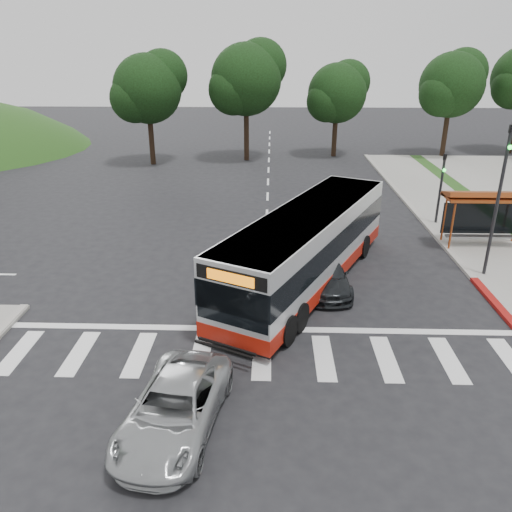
{
  "coord_description": "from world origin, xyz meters",
  "views": [
    {
      "loc": [
        0.23,
        -18.67,
        9.22
      ],
      "look_at": [
        -0.34,
        -0.37,
        1.6
      ],
      "focal_mm": 35.0,
      "sensor_mm": 36.0,
      "label": 1
    }
  ],
  "objects_px": {
    "transit_bus": "(308,248)",
    "silver_suv_south": "(175,408)",
    "dark_sedan": "(325,274)",
    "pedestrian": "(257,311)"
  },
  "relations": [
    {
      "from": "dark_sedan",
      "to": "silver_suv_south",
      "type": "distance_m",
      "value": 9.74
    },
    {
      "from": "transit_bus",
      "to": "pedestrian",
      "type": "distance_m",
      "value": 4.51
    },
    {
      "from": "transit_bus",
      "to": "silver_suv_south",
      "type": "xyz_separation_m",
      "value": [
        -3.97,
        -8.93,
        -0.94
      ]
    },
    {
      "from": "dark_sedan",
      "to": "silver_suv_south",
      "type": "bearing_deg",
      "value": -122.44
    },
    {
      "from": "pedestrian",
      "to": "silver_suv_south",
      "type": "relative_size",
      "value": 0.34
    },
    {
      "from": "silver_suv_south",
      "to": "pedestrian",
      "type": "bearing_deg",
      "value": 76.74
    },
    {
      "from": "transit_bus",
      "to": "dark_sedan",
      "type": "relative_size",
      "value": 2.86
    },
    {
      "from": "transit_bus",
      "to": "dark_sedan",
      "type": "distance_m",
      "value": 1.27
    },
    {
      "from": "transit_bus",
      "to": "dark_sedan",
      "type": "xyz_separation_m",
      "value": [
        0.72,
        -0.39,
        -0.97
      ]
    },
    {
      "from": "pedestrian",
      "to": "silver_suv_south",
      "type": "distance_m",
      "value": 5.34
    }
  ]
}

